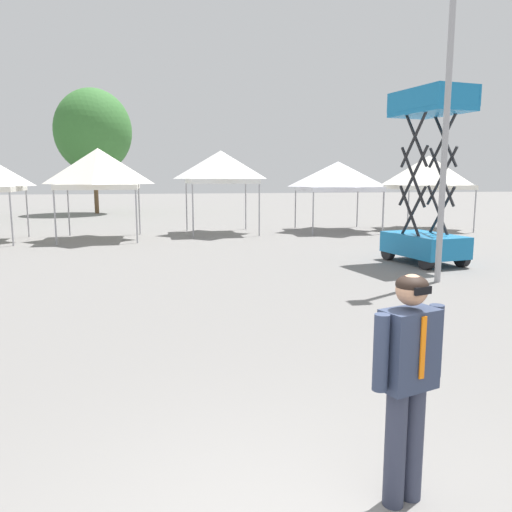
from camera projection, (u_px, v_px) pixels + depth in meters
name	position (u px, v px, depth m)	size (l,w,h in m)	color
canopy_tent_behind_right	(99.00, 169.00, 19.57)	(3.05, 3.05, 3.53)	#9E9EA3
canopy_tent_center	(221.00, 167.00, 21.66)	(3.03, 3.03, 3.54)	#9E9EA3
canopy_tent_right_of_center	(338.00, 176.00, 22.71)	(3.30, 3.30, 3.11)	#9E9EA3
canopy_tent_behind_left	(428.00, 172.00, 23.28)	(3.41, 3.41, 3.39)	#9E9EA3
scissor_lift	(426.00, 214.00, 14.29)	(1.80, 2.52, 4.81)	black
person_foreground	(408.00, 373.00, 3.74)	(0.62, 0.36, 1.78)	#33384C
light_pole_near_lift	(448.00, 95.00, 11.30)	(0.36, 0.36, 7.41)	#9E9EA3
tree_behind_tents_right	(93.00, 131.00, 32.90)	(4.93, 4.93, 8.06)	brown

